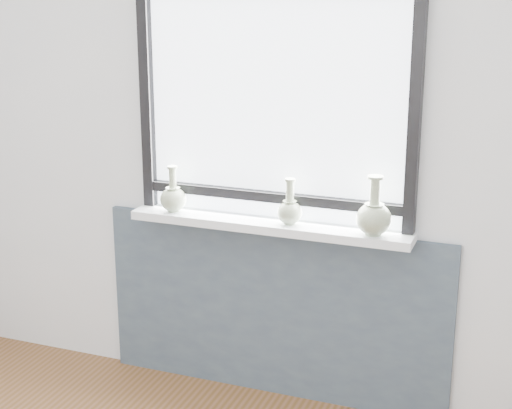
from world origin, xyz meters
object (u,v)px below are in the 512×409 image
(windowsill, at_px, (269,225))
(vase_a, at_px, (173,197))
(vase_c, at_px, (374,216))
(vase_b, at_px, (290,210))

(windowsill, distance_m, vase_a, 0.48)
(windowsill, distance_m, vase_c, 0.50)
(windowsill, bearing_deg, vase_c, -3.35)
(vase_b, bearing_deg, windowsill, 174.60)
(vase_c, bearing_deg, vase_a, 179.24)
(vase_a, height_order, vase_c, vase_c)
(vase_b, bearing_deg, vase_c, -2.79)
(vase_a, bearing_deg, vase_c, -0.76)
(windowsill, relative_size, vase_a, 6.03)
(windowsill, distance_m, vase_b, 0.13)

